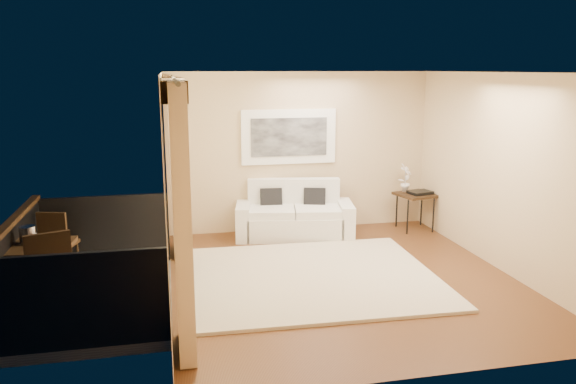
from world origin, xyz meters
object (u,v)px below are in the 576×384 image
object	(u,v)px
side_table	(415,197)
balcony_chair_far	(56,239)
sofa	(294,216)
bistro_table	(41,252)
orchid	(405,178)
ice_bucket	(28,235)
balcony_chair_near	(52,276)

from	to	relation	value
side_table	balcony_chair_far	size ratio (longest dim) A/B	0.79
sofa	balcony_chair_far	bearing A→B (deg)	-151.75
bistro_table	sofa	bearing A→B (deg)	33.86
orchid	bistro_table	world-z (taller)	orchid
balcony_chair_far	ice_bucket	distance (m)	1.13
orchid	balcony_chair_far	world-z (taller)	orchid
sofa	bistro_table	bearing A→B (deg)	-136.32
bistro_table	balcony_chair_far	bearing A→B (deg)	92.43
balcony_chair_far	side_table	bearing A→B (deg)	-153.10
ice_bucket	balcony_chair_far	bearing A→B (deg)	85.10
sofa	bistro_table	distance (m)	4.21
sofa	side_table	bearing A→B (deg)	7.44
sofa	orchid	world-z (taller)	orchid
bistro_table	side_table	bearing A→B (deg)	21.84
balcony_chair_far	ice_bucket	bearing A→B (deg)	101.10
orchid	ice_bucket	xyz separation A→B (m)	(-5.62, -2.31, 0.00)
side_table	balcony_chair_far	distance (m)	5.76
side_table	bistro_table	bearing A→B (deg)	-158.16
sofa	balcony_chair_near	size ratio (longest dim) A/B	1.90
balcony_chair_near	ice_bucket	xyz separation A→B (m)	(-0.36, 0.69, 0.27)
sofa	balcony_chair_far	size ratio (longest dim) A/B	2.24
balcony_chair_far	ice_bucket	world-z (taller)	ice_bucket
side_table	bistro_table	xyz separation A→B (m)	(-5.61, -2.25, 0.13)
side_table	sofa	bearing A→B (deg)	177.63
sofa	ice_bucket	xyz separation A→B (m)	(-3.62, -2.24, 0.57)
sofa	side_table	distance (m)	2.14
ice_bucket	sofa	bearing A→B (deg)	31.69
sofa	balcony_chair_far	world-z (taller)	sofa
side_table	balcony_chair_far	bearing A→B (deg)	-169.10
bistro_table	balcony_chair_far	size ratio (longest dim) A/B	0.88
sofa	balcony_chair_near	xyz separation A→B (m)	(-3.26, -2.93, 0.30)
bistro_table	balcony_chair_near	size ratio (longest dim) A/B	0.74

